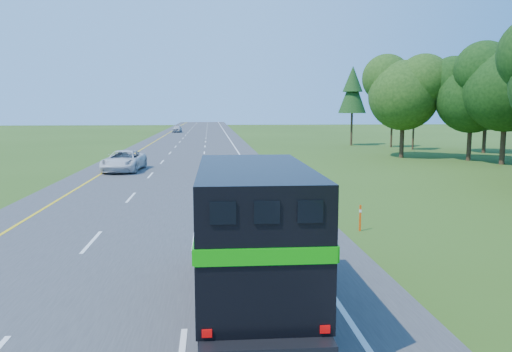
% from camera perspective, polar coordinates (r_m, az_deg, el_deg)
% --- Properties ---
extents(road, '(15.00, 260.00, 0.04)m').
position_cam_1_polar(road, '(48.12, -8.18, 1.98)').
color(road, '#38383A').
rests_on(road, ground).
extents(lane_markings, '(11.15, 260.00, 0.01)m').
position_cam_1_polar(lane_markings, '(48.12, -8.18, 2.01)').
color(lane_markings, yellow).
rests_on(lane_markings, road).
extents(horse_truck, '(2.59, 7.86, 3.46)m').
position_cam_1_polar(horse_truck, '(11.94, -0.44, -6.25)').
color(horse_truck, black).
rests_on(horse_truck, road).
extents(white_suv, '(2.98, 5.76, 1.55)m').
position_cam_1_polar(white_suv, '(39.35, -14.86, 1.70)').
color(white_suv, silver).
rests_on(white_suv, road).
extents(far_car, '(1.90, 4.20, 1.40)m').
position_cam_1_polar(far_car, '(101.24, -9.01, 5.35)').
color(far_car, '#B2B2B9').
rests_on(far_car, road).
extents(delineator, '(0.08, 0.05, 1.04)m').
position_cam_1_polar(delineator, '(20.00, 11.82, -4.62)').
color(delineator, '#FF4A0D').
rests_on(delineator, ground).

